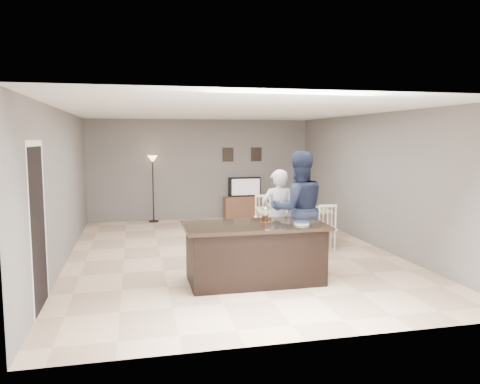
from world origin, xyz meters
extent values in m
plane|color=#DDB48D|center=(0.00, 0.00, 0.00)|extent=(8.00, 8.00, 0.00)
plane|color=slate|center=(0.00, 4.00, 1.35)|extent=(6.00, 0.00, 6.00)
plane|color=slate|center=(0.00, -4.00, 1.35)|extent=(6.00, 0.00, 6.00)
plane|color=slate|center=(-3.00, 0.00, 1.35)|extent=(0.00, 8.00, 8.00)
plane|color=slate|center=(3.00, 0.00, 1.35)|extent=(0.00, 8.00, 8.00)
plane|color=white|center=(0.00, 0.00, 2.70)|extent=(8.00, 8.00, 0.00)
cube|color=black|center=(0.00, -1.80, 0.42)|extent=(2.00, 1.00, 0.85)
cube|color=black|center=(0.00, -1.80, 0.88)|extent=(2.15, 1.10, 0.05)
cube|color=brown|center=(1.20, 3.77, 0.30)|extent=(1.20, 0.40, 0.60)
imported|color=black|center=(1.20, 3.84, 0.86)|extent=(0.91, 0.12, 0.53)
plane|color=orange|center=(1.20, 3.76, 0.87)|extent=(0.78, 0.00, 0.78)
cube|color=black|center=(0.75, 3.98, 1.75)|extent=(0.30, 0.02, 0.38)
cube|color=black|center=(1.55, 3.98, 1.75)|extent=(0.30, 0.02, 0.38)
plane|color=black|center=(-2.99, -2.30, 1.05)|extent=(0.00, 2.10, 2.10)
plane|color=white|center=(-2.99, -2.30, 2.14)|extent=(0.00, 1.02, 1.02)
imported|color=silver|center=(0.72, -0.68, 0.82)|extent=(0.62, 0.42, 1.65)
imported|color=#1B233C|center=(0.95, -1.13, 0.99)|extent=(1.00, 0.80, 1.98)
cylinder|color=gold|center=(0.21, -1.66, 0.90)|extent=(0.15, 0.15, 0.00)
cylinder|color=#34180E|center=(0.21, -1.66, 0.95)|extent=(0.11, 0.11, 0.10)
cylinder|color=white|center=(0.21, -1.66, 1.06)|extent=(0.02, 0.02, 0.11)
sphere|color=#FFBF4C|center=(0.21, -1.66, 1.12)|extent=(0.02, 0.02, 0.02)
cylinder|color=white|center=(0.69, -2.00, 0.91)|extent=(0.24, 0.24, 0.01)
cylinder|color=white|center=(0.69, -2.00, 0.92)|extent=(0.24, 0.24, 0.01)
cylinder|color=white|center=(0.69, -2.00, 0.93)|extent=(0.24, 0.24, 0.01)
cylinder|color=navy|center=(0.69, -2.00, 0.94)|extent=(0.24, 0.24, 0.00)
cube|color=#A28658|center=(1.46, 0.64, 0.69)|extent=(1.62, 1.06, 0.04)
cylinder|color=#A28658|center=(0.74, 0.39, 0.34)|extent=(0.06, 0.06, 0.67)
cylinder|color=#A28658|center=(2.19, 0.89, 0.34)|extent=(0.06, 0.06, 0.67)
cube|color=#3F7254|center=(1.46, 0.64, 0.72)|extent=(1.36, 0.51, 0.01)
cube|color=white|center=(0.85, 0.06, 0.43)|extent=(0.45, 0.43, 0.04)
cylinder|color=white|center=(0.67, -0.07, 0.20)|extent=(0.03, 0.03, 0.41)
cylinder|color=white|center=(1.04, 0.18, 0.20)|extent=(0.03, 0.03, 0.41)
cube|color=white|center=(0.83, -0.11, 0.90)|extent=(0.36, 0.08, 0.05)
cube|color=white|center=(1.89, -0.09, 0.43)|extent=(0.45, 0.43, 0.04)
cylinder|color=white|center=(1.71, -0.22, 0.20)|extent=(0.03, 0.03, 0.41)
cylinder|color=white|center=(2.07, 0.04, 0.20)|extent=(0.03, 0.03, 0.41)
cube|color=white|center=(1.86, -0.26, 0.90)|extent=(0.36, 0.08, 0.05)
cube|color=white|center=(1.04, 1.37, 0.43)|extent=(0.45, 0.43, 0.04)
cylinder|color=white|center=(1.22, 1.50, 0.20)|extent=(0.03, 0.03, 0.41)
cylinder|color=white|center=(0.86, 1.24, 0.20)|extent=(0.03, 0.03, 0.41)
cube|color=white|center=(1.06, 1.54, 0.90)|extent=(0.36, 0.08, 0.05)
cube|color=white|center=(2.07, 1.22, 0.43)|extent=(0.45, 0.43, 0.04)
cylinder|color=white|center=(2.25, 1.35, 0.20)|extent=(0.03, 0.03, 0.41)
cylinder|color=white|center=(1.89, 1.10, 0.20)|extent=(0.03, 0.03, 0.41)
cube|color=white|center=(2.10, 1.39, 0.90)|extent=(0.36, 0.08, 0.05)
cylinder|color=black|center=(-1.30, 3.79, 0.01)|extent=(0.26, 0.26, 0.03)
cylinder|color=black|center=(-1.30, 3.79, 0.82)|extent=(0.03, 0.03, 1.61)
cone|color=#FFD08C|center=(-1.30, 3.79, 1.66)|extent=(0.26, 0.26, 0.17)
camera|label=1|loc=(-1.78, -8.60, 2.21)|focal=35.00mm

